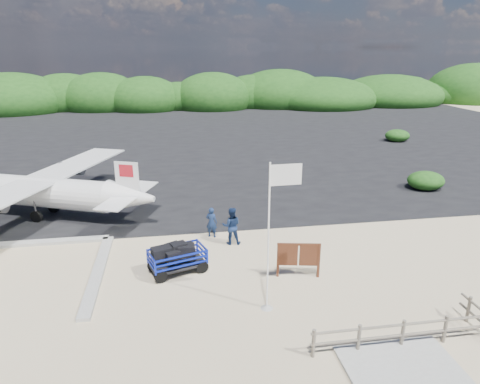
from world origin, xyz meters
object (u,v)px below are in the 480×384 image
object	(u,v)px
flagpole	(267,308)
crew_b	(231,226)
signboard	(298,277)
crew_a	(212,222)
aircraft_large	(357,141)
baggage_cart	(178,272)

from	to	relation	value
flagpole	crew_b	bearing A→B (deg)	95.22
flagpole	signboard	size ratio (longest dim) A/B	2.93
flagpole	crew_a	size ratio (longest dim) A/B	3.53
crew_b	aircraft_large	bearing A→B (deg)	-119.09
flagpole	aircraft_large	bearing A→B (deg)	60.53
baggage_cart	signboard	xyz separation A→B (m)	(5.02, -1.21, 0.00)
baggage_cart	crew_a	bearing A→B (deg)	44.17
crew_b	flagpole	bearing A→B (deg)	102.38
flagpole	baggage_cart	bearing A→B (deg)	134.55
flagpole	signboard	bearing A→B (deg)	48.88
flagpole	aircraft_large	xyz separation A→B (m)	(15.89, 28.12, 0.00)
baggage_cart	aircraft_large	distance (m)	31.34
signboard	crew_b	distance (m)	4.44
signboard	crew_a	world-z (taller)	crew_a
signboard	aircraft_large	world-z (taller)	aircraft_large
signboard	crew_b	world-z (taller)	crew_b
signboard	aircraft_large	bearing A→B (deg)	72.68
baggage_cart	flagpole	size ratio (longest dim) A/B	0.45
crew_a	flagpole	bearing A→B (deg)	126.48
signboard	aircraft_large	size ratio (longest dim) A/B	0.13
flagpole	crew_a	bearing A→B (deg)	101.92
baggage_cart	signboard	bearing A→B (deg)	-31.48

